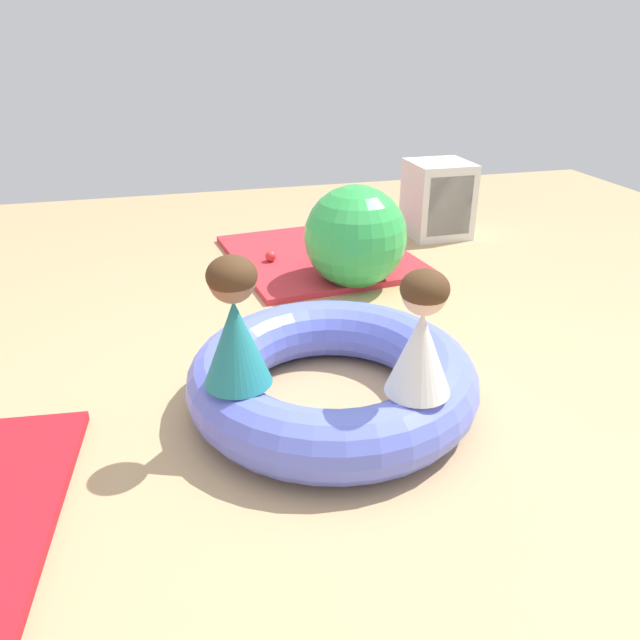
% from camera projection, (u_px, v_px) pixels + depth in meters
% --- Properties ---
extents(ground_plane, '(8.00, 8.00, 0.00)m').
position_uv_depth(ground_plane, '(324.00, 416.00, 2.57)').
color(ground_plane, tan).
extents(gym_mat_near_right, '(1.31, 1.42, 0.04)m').
position_uv_depth(gym_mat_near_right, '(320.00, 256.00, 4.29)').
color(gym_mat_near_right, red).
rests_on(gym_mat_near_right, ground).
extents(inflatable_cushion, '(1.22, 1.22, 0.27)m').
position_uv_depth(inflatable_cushion, '(332.00, 378.00, 2.58)').
color(inflatable_cushion, '#6070E5').
rests_on(inflatable_cushion, ground).
extents(child_in_teal, '(0.34, 0.34, 0.50)m').
position_uv_depth(child_in_teal, '(235.00, 324.00, 2.19)').
color(child_in_teal, teal).
rests_on(child_in_teal, inflatable_cushion).
extents(child_in_white, '(0.26, 0.26, 0.47)m').
position_uv_depth(child_in_white, '(421.00, 335.00, 2.14)').
color(child_in_white, white).
rests_on(child_in_white, inflatable_cushion).
extents(play_ball_pink, '(0.08, 0.08, 0.08)m').
position_uv_depth(play_ball_pink, '(335.00, 222.00, 4.82)').
color(play_ball_pink, pink).
rests_on(play_ball_pink, gym_mat_near_right).
extents(play_ball_red, '(0.07, 0.07, 0.07)m').
position_uv_depth(play_ball_red, '(271.00, 256.00, 4.12)').
color(play_ball_red, red).
rests_on(play_ball_red, gym_mat_near_right).
extents(play_ball_blue, '(0.06, 0.06, 0.06)m').
position_uv_depth(play_ball_blue, '(345.00, 271.00, 3.88)').
color(play_ball_blue, blue).
rests_on(play_ball_blue, gym_mat_near_right).
extents(play_ball_orange, '(0.10, 0.10, 0.10)m').
position_uv_depth(play_ball_orange, '(358.00, 260.00, 4.01)').
color(play_ball_orange, orange).
rests_on(play_ball_orange, gym_mat_near_right).
extents(exercise_ball_large, '(0.63, 0.63, 0.63)m').
position_uv_depth(exercise_ball_large, '(355.00, 237.00, 3.73)').
color(exercise_ball_large, green).
rests_on(exercise_ball_large, ground).
extents(storage_cube, '(0.44, 0.44, 0.56)m').
position_uv_depth(storage_cube, '(439.00, 200.00, 4.66)').
color(storage_cube, silver).
rests_on(storage_cube, ground).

